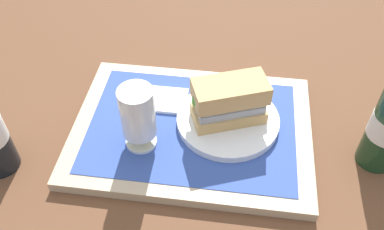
% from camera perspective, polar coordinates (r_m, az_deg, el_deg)
% --- Properties ---
extents(ground_plane, '(3.00, 3.00, 0.00)m').
position_cam_1_polar(ground_plane, '(0.80, -0.00, -2.49)').
color(ground_plane, brown).
extents(tray, '(0.44, 0.32, 0.02)m').
position_cam_1_polar(tray, '(0.79, -0.00, -2.01)').
color(tray, tan).
rests_on(tray, ground_plane).
extents(placemat, '(0.38, 0.27, 0.00)m').
position_cam_1_polar(placemat, '(0.78, -0.00, -1.49)').
color(placemat, '#2D4793').
rests_on(placemat, tray).
extents(plate, '(0.19, 0.19, 0.01)m').
position_cam_1_polar(plate, '(0.78, 4.88, -0.69)').
color(plate, white).
rests_on(plate, placemat).
extents(sandwich, '(0.14, 0.11, 0.08)m').
position_cam_1_polar(sandwich, '(0.75, 4.87, 1.89)').
color(sandwich, tan).
rests_on(sandwich, plate).
extents(beer_glass, '(0.06, 0.06, 0.12)m').
position_cam_1_polar(beer_glass, '(0.71, -7.34, -0.09)').
color(beer_glass, silver).
rests_on(beer_glass, placemat).
extents(napkin_folded, '(0.09, 0.07, 0.01)m').
position_cam_1_polar(napkin_folded, '(0.83, -3.87, 2.10)').
color(napkin_folded, white).
rests_on(napkin_folded, placemat).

